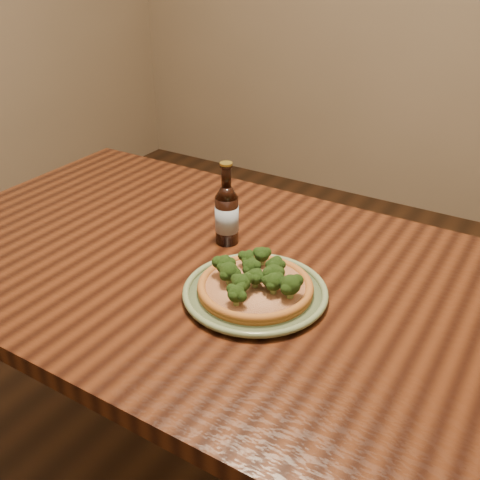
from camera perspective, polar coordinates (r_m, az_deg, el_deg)
The scene contains 4 objects.
table at distance 1.32m, azimuth -0.98°, elevation -6.35°, with size 1.60×0.90×0.75m.
plate at distance 1.17m, azimuth 1.56°, elevation -5.33°, with size 0.30×0.30×0.02m.
pizza at distance 1.16m, azimuth 1.57°, elevation -4.50°, with size 0.24×0.24×0.07m.
beer_bottle at distance 1.34m, azimuth -1.36°, elevation 2.67°, with size 0.06×0.06×0.21m.
Camera 1 is at (0.58, -0.81, 1.42)m, focal length 42.00 mm.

